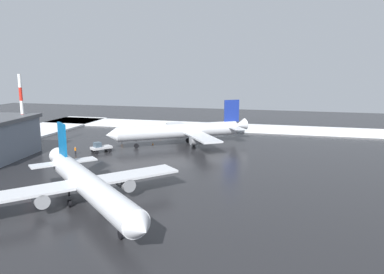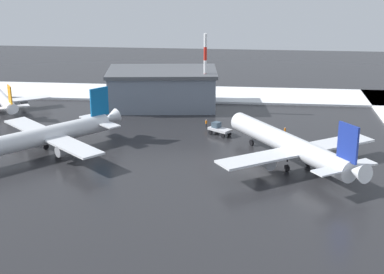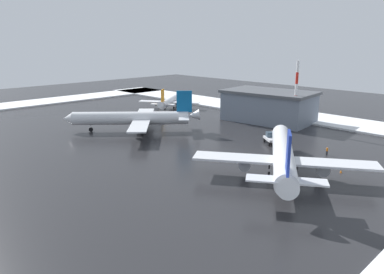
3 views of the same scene
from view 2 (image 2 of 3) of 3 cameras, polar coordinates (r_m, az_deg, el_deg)
ground_plane at (r=105.31m, az=-11.89°, el=-2.32°), size 240.00×240.00×0.00m
snow_bank_far at (r=151.57m, az=-6.39°, el=4.32°), size 152.00×16.00×0.50m
airplane_foreground_jet at (r=101.64m, az=9.53°, el=-0.77°), size 27.55×32.04×10.89m
airplane_distant_tail at (r=141.80m, az=-17.91°, el=3.52°), size 19.19×22.33×7.57m
airplane_far_rear at (r=108.49m, az=-14.53°, el=0.01°), size 26.72×28.15×10.38m
pushback_tug at (r=117.17m, az=2.62°, el=0.82°), size 5.00×4.52×2.50m
ground_crew_near_tug at (r=121.85m, az=1.39°, el=1.36°), size 0.36×0.36×1.71m
ground_crew_by_nose_gear at (r=118.16m, az=9.00°, el=0.60°), size 0.36×0.36×1.71m
antenna_mast at (r=131.72m, az=1.29°, el=6.19°), size 0.70×0.70×17.76m
cargo_hangar at (r=136.81m, az=-2.90°, el=4.72°), size 26.58×17.81×8.80m
traffic_cone_near_nose at (r=109.32m, az=8.17°, el=-1.19°), size 0.36×0.36×0.55m
traffic_cone_mid_line at (r=111.23m, az=12.67°, el=-1.12°), size 0.36×0.36×0.55m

